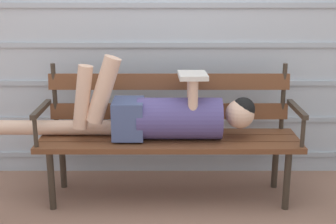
# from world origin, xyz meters

# --- Properties ---
(ground_plane) EXTENTS (12.00, 12.00, 0.00)m
(ground_plane) POSITION_xyz_m (0.00, 0.00, 0.00)
(ground_plane) COLOR #936B56
(house_siding) EXTENTS (4.38, 0.08, 2.54)m
(house_siding) POSITION_xyz_m (0.00, 0.57, 1.27)
(house_siding) COLOR #B2BCC6
(house_siding) RESTS_ON ground
(park_bench) EXTENTS (1.72, 0.44, 0.89)m
(park_bench) POSITION_xyz_m (0.00, 0.14, 0.48)
(park_bench) COLOR brown
(park_bench) RESTS_ON ground
(reclining_person) EXTENTS (1.71, 0.27, 0.57)m
(reclining_person) POSITION_xyz_m (-0.06, 0.08, 0.59)
(reclining_person) COLOR #514784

